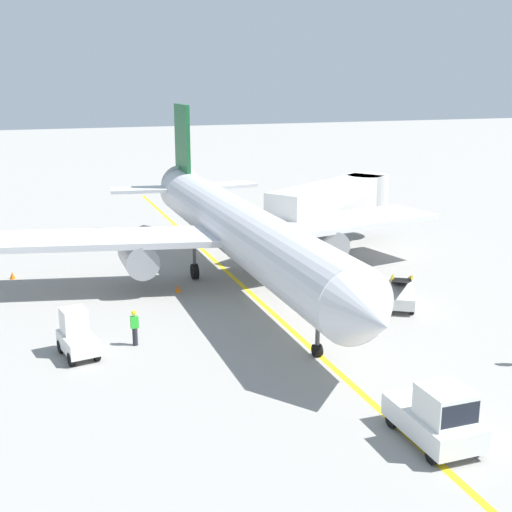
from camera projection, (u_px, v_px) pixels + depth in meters
ground_plane at (313, 356)px, 30.26m from camera, size 300.00×300.00×0.00m
taxi_line_yellow at (279, 319)px, 34.94m from camera, size 1.95×79.99×0.01m
airliner at (236, 227)px, 40.39m from camera, size 28.60×35.26×10.10m
jet_bridge at (339, 199)px, 48.86m from camera, size 12.13×9.04×4.85m
pushback_tug at (437, 416)px, 22.77m from camera, size 1.94×3.62×2.20m
baggage_tug_near_wing at (77, 336)px, 30.09m from camera, size 1.71×2.59×2.10m
belt_loader_forward_hold at (400, 292)px, 36.72m from camera, size 3.64×4.93×2.59m
ground_crew_marshaller at (135, 327)px, 31.24m from camera, size 0.36×0.24×1.70m
safety_cone_nose_left at (178, 288)px, 39.24m from camera, size 0.36×0.36×0.44m
safety_cone_nose_right at (12, 275)px, 41.83m from camera, size 0.36×0.36×0.44m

